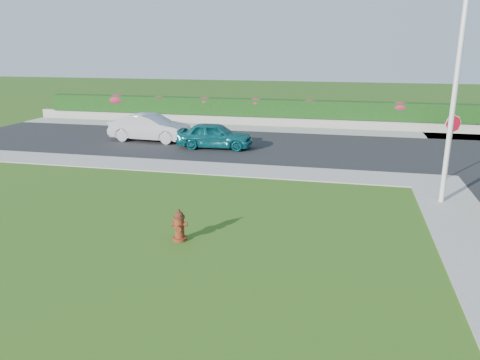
% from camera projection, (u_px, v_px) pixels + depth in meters
% --- Properties ---
extents(ground, '(120.00, 120.00, 0.00)m').
position_uv_depth(ground, '(186.00, 268.00, 11.07)').
color(ground, black).
rests_on(ground, ground).
extents(street_far, '(26.00, 8.00, 0.04)m').
position_uv_depth(street_far, '(184.00, 142.00, 25.25)').
color(street_far, black).
rests_on(street_far, ground).
extents(sidewalk_far, '(24.00, 2.00, 0.04)m').
position_uv_depth(sidewalk_far, '(125.00, 163.00, 20.78)').
color(sidewalk_far, gray).
rests_on(sidewalk_far, ground).
extents(curb_corner, '(2.00, 2.00, 0.04)m').
position_uv_depth(curb_corner, '(436.00, 182.00, 17.99)').
color(curb_corner, gray).
rests_on(curb_corner, ground).
extents(sidewalk_beyond, '(34.00, 2.00, 0.04)m').
position_uv_depth(sidewalk_beyond, '(272.00, 130.00, 29.07)').
color(sidewalk_beyond, gray).
rests_on(sidewalk_beyond, ground).
extents(retaining_wall, '(34.00, 0.40, 0.60)m').
position_uv_depth(retaining_wall, '(276.00, 121.00, 30.40)').
color(retaining_wall, gray).
rests_on(retaining_wall, ground).
extents(hedge, '(32.00, 0.90, 1.10)m').
position_uv_depth(hedge, '(276.00, 108.00, 30.25)').
color(hedge, black).
rests_on(hedge, retaining_wall).
extents(fire_hydrant, '(0.46, 0.43, 0.88)m').
position_uv_depth(fire_hydrant, '(179.00, 226.00, 12.52)').
color(fire_hydrant, '#4B180B').
rests_on(fire_hydrant, ground).
extents(sedan_teal, '(3.90, 1.77, 1.30)m').
position_uv_depth(sedan_teal, '(215.00, 135.00, 23.61)').
color(sedan_teal, '#0B5057').
rests_on(sedan_teal, street_far).
extents(sedan_silver, '(4.50, 1.81, 1.45)m').
position_uv_depth(sedan_silver, '(150.00, 128.00, 25.38)').
color(sedan_silver, '#B0B2B8').
rests_on(sedan_silver, street_far).
extents(utility_pole, '(0.16, 0.16, 6.67)m').
position_uv_depth(utility_pole, '(454.00, 102.00, 14.73)').
color(utility_pole, silver).
rests_on(utility_pole, ground).
extents(stop_sign, '(0.63, 0.31, 2.54)m').
position_uv_depth(stop_sign, '(452.00, 132.00, 17.88)').
color(stop_sign, slate).
rests_on(stop_sign, ground).
extents(flower_clump_a, '(1.40, 0.90, 0.70)m').
position_uv_depth(flower_clump_a, '(118.00, 100.00, 32.47)').
color(flower_clump_a, '#BC2043').
rests_on(flower_clump_a, hedge).
extents(flower_clump_b, '(1.02, 0.66, 0.51)m').
position_uv_depth(flower_clump_b, '(159.00, 100.00, 31.79)').
color(flower_clump_b, '#BC2043').
rests_on(flower_clump_b, hedge).
extents(flower_clump_c, '(1.13, 0.72, 0.56)m').
position_uv_depth(flower_clump_c, '(205.00, 101.00, 31.09)').
color(flower_clump_c, '#BC2043').
rests_on(flower_clump_c, hedge).
extents(flower_clump_d, '(1.12, 0.72, 0.56)m').
position_uv_depth(flower_clump_d, '(256.00, 103.00, 30.35)').
color(flower_clump_d, '#BC2043').
rests_on(flower_clump_d, hedge).
extents(flower_clump_e, '(1.05, 0.68, 0.53)m').
position_uv_depth(flower_clump_e, '(310.00, 104.00, 29.60)').
color(flower_clump_e, '#BC2043').
rests_on(flower_clump_e, hedge).
extents(flower_clump_f, '(1.25, 0.80, 0.63)m').
position_uv_depth(flower_clump_f, '(400.00, 107.00, 28.44)').
color(flower_clump_f, '#BC2043').
rests_on(flower_clump_f, hedge).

